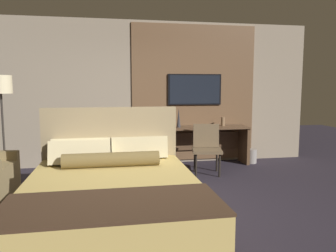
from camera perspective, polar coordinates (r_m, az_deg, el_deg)
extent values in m
plane|color=#28232D|center=(4.17, -3.01, -14.66)|extent=(16.00, 16.00, 0.00)
cube|color=gray|center=(6.47, -6.07, 5.66)|extent=(7.20, 0.06, 2.80)
cube|color=brown|center=(6.63, 4.59, 5.70)|extent=(2.50, 0.03, 2.70)
cube|color=#33281E|center=(3.51, -9.53, -17.09)|extent=(1.66, 2.12, 0.22)
cube|color=tan|center=(3.40, -9.63, -12.45)|extent=(1.71, 2.18, 0.38)
cube|color=#422D1E|center=(2.66, -9.49, -13.34)|extent=(1.73, 0.76, 0.02)
cube|color=#998460|center=(4.43, -9.90, -4.93)|extent=(1.75, 0.08, 1.26)
cube|color=beige|center=(4.29, -14.83, -3.96)|extent=(0.72, 0.23, 0.31)
cube|color=beige|center=(4.29, -5.00, -3.75)|extent=(0.72, 0.23, 0.31)
cube|color=beige|center=(4.08, -15.05, -4.51)|extent=(0.72, 0.25, 0.32)
cylinder|color=brown|center=(3.88, -9.83, -5.79)|extent=(1.11, 0.17, 0.17)
cube|color=brown|center=(6.41, 5.18, -0.29)|extent=(2.00, 0.51, 0.03)
cube|color=brown|center=(6.28, -3.45, -3.91)|extent=(0.06, 0.46, 0.72)
cube|color=brown|center=(6.79, 13.08, -3.26)|extent=(0.06, 0.46, 0.72)
cube|color=brown|center=(6.68, 4.61, -2.64)|extent=(1.88, 0.02, 0.36)
cube|color=black|center=(6.60, 4.67, 6.35)|extent=(1.09, 0.04, 0.61)
cube|color=black|center=(6.58, 4.71, 6.35)|extent=(1.02, 0.01, 0.56)
cube|color=brown|center=(5.78, 6.79, -4.25)|extent=(0.59, 0.57, 0.05)
cube|color=brown|center=(5.94, 6.64, -1.65)|extent=(0.47, 0.20, 0.42)
cylinder|color=black|center=(5.63, 4.89, -6.86)|extent=(0.04, 0.04, 0.40)
cylinder|color=black|center=(5.66, 8.97, -6.83)|extent=(0.04, 0.04, 0.40)
cylinder|color=black|center=(6.00, 4.67, -6.00)|extent=(0.04, 0.04, 0.40)
cylinder|color=black|center=(6.03, 8.50, -5.98)|extent=(0.04, 0.04, 0.40)
cylinder|color=#282623|center=(5.90, -26.33, -8.75)|extent=(0.28, 0.28, 0.03)
cylinder|color=#332D28|center=(5.76, -26.71, -1.84)|extent=(0.03, 0.03, 1.47)
cylinder|color=beige|center=(5.70, -27.16, 6.47)|extent=(0.34, 0.34, 0.28)
cone|color=#333338|center=(6.29, 1.87, 1.43)|extent=(0.08, 0.08, 0.36)
cylinder|color=#846647|center=(6.62, 9.53, 0.77)|extent=(0.08, 0.08, 0.17)
cube|color=maroon|center=(6.33, -0.23, -0.06)|extent=(0.25, 0.19, 0.03)
cylinder|color=gray|center=(6.84, 14.28, -5.10)|extent=(0.22, 0.22, 0.28)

